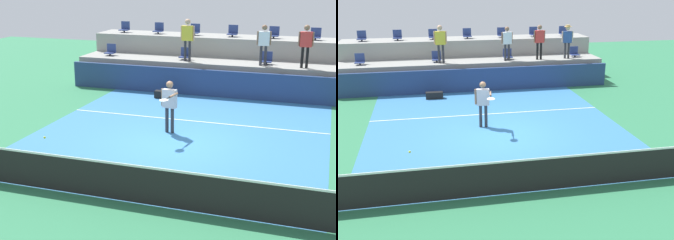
# 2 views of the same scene
# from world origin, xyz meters

# --- Properties ---
(ground_plane) EXTENTS (40.00, 40.00, 0.00)m
(ground_plane) POSITION_xyz_m (0.00, 0.00, 0.00)
(ground_plane) COLOR #2D754C
(court_inner_paint) EXTENTS (9.00, 10.00, 0.01)m
(court_inner_paint) POSITION_xyz_m (0.00, 1.00, 0.00)
(court_inner_paint) COLOR teal
(court_inner_paint) RESTS_ON ground_plane
(court_service_line) EXTENTS (9.00, 0.06, 0.00)m
(court_service_line) POSITION_xyz_m (0.00, 2.40, 0.01)
(court_service_line) COLOR white
(court_service_line) RESTS_ON ground_plane
(tennis_net) EXTENTS (10.48, 0.08, 1.07)m
(tennis_net) POSITION_xyz_m (0.00, -4.00, 0.50)
(tennis_net) COLOR black
(tennis_net) RESTS_ON ground_plane
(sponsor_backboard) EXTENTS (13.00, 0.16, 1.10)m
(sponsor_backboard) POSITION_xyz_m (0.00, 6.00, 0.55)
(sponsor_backboard) COLOR navy
(sponsor_backboard) RESTS_ON ground_plane
(seating_tier_lower) EXTENTS (13.00, 1.80, 1.25)m
(seating_tier_lower) POSITION_xyz_m (0.00, 7.30, 0.62)
(seating_tier_lower) COLOR gray
(seating_tier_lower) RESTS_ON ground_plane
(seating_tier_upper) EXTENTS (13.00, 1.80, 2.10)m
(seating_tier_upper) POSITION_xyz_m (0.00, 9.10, 1.05)
(seating_tier_upper) COLOR gray
(seating_tier_upper) RESTS_ON ground_plane
(stadium_chair_lower_far_left) EXTENTS (0.44, 0.40, 0.52)m
(stadium_chair_lower_far_left) POSITION_xyz_m (-5.30, 7.23, 1.46)
(stadium_chair_lower_far_left) COLOR #2D2D33
(stadium_chair_lower_far_left) RESTS_ON seating_tier_lower
(stadium_chair_lower_left) EXTENTS (0.44, 0.40, 0.52)m
(stadium_chair_lower_left) POSITION_xyz_m (-1.74, 7.23, 1.46)
(stadium_chair_lower_left) COLOR #2D2D33
(stadium_chair_lower_left) RESTS_ON seating_tier_lower
(stadium_chair_lower_right) EXTENTS (0.44, 0.40, 0.52)m
(stadium_chair_lower_right) POSITION_xyz_m (1.79, 7.23, 1.46)
(stadium_chair_lower_right) COLOR #2D2D33
(stadium_chair_lower_right) RESTS_ON seating_tier_lower
(stadium_chair_lower_far_right) EXTENTS (0.44, 0.40, 0.52)m
(stadium_chair_lower_far_right) POSITION_xyz_m (5.32, 7.23, 1.46)
(stadium_chair_lower_far_right) COLOR #2D2D33
(stadium_chair_lower_far_right) RESTS_ON seating_tier_lower
(stadium_chair_upper_far_left) EXTENTS (0.44, 0.40, 0.52)m
(stadium_chair_upper_far_left) POSITION_xyz_m (-5.35, 9.03, 2.31)
(stadium_chair_upper_far_left) COLOR #2D2D33
(stadium_chair_upper_far_left) RESTS_ON seating_tier_upper
(stadium_chair_upper_left) EXTENTS (0.44, 0.40, 0.52)m
(stadium_chair_upper_left) POSITION_xyz_m (-3.60, 9.03, 2.31)
(stadium_chair_upper_left) COLOR #2D2D33
(stadium_chair_upper_left) RESTS_ON seating_tier_upper
(stadium_chair_upper_mid_left) EXTENTS (0.44, 0.40, 0.52)m
(stadium_chair_upper_mid_left) POSITION_xyz_m (-1.81, 9.03, 2.31)
(stadium_chair_upper_mid_left) COLOR #2D2D33
(stadium_chair_upper_mid_left) RESTS_ON seating_tier_upper
(stadium_chair_upper_center) EXTENTS (0.44, 0.40, 0.52)m
(stadium_chair_upper_center) POSITION_xyz_m (-0.03, 9.03, 2.31)
(stadium_chair_upper_center) COLOR #2D2D33
(stadium_chair_upper_center) RESTS_ON seating_tier_upper
(stadium_chair_upper_mid_right) EXTENTS (0.44, 0.40, 0.52)m
(stadium_chair_upper_mid_right) POSITION_xyz_m (1.82, 9.03, 2.31)
(stadium_chair_upper_mid_right) COLOR #2D2D33
(stadium_chair_upper_mid_right) RESTS_ON seating_tier_upper
(stadium_chair_upper_right) EXTENTS (0.44, 0.40, 0.52)m
(stadium_chair_upper_right) POSITION_xyz_m (3.60, 9.03, 2.31)
(stadium_chair_upper_right) COLOR #2D2D33
(stadium_chair_upper_right) RESTS_ON seating_tier_upper
(stadium_chair_upper_far_right) EXTENTS (0.44, 0.40, 0.52)m
(stadium_chair_upper_far_right) POSITION_xyz_m (5.30, 9.03, 2.31)
(stadium_chair_upper_far_right) COLOR #2D2D33
(stadium_chair_upper_far_right) RESTS_ON seating_tier_upper
(tennis_player) EXTENTS (0.59, 1.23, 1.68)m
(tennis_player) POSITION_xyz_m (-0.39, 0.93, 1.03)
(tennis_player) COLOR #2D2D33
(tennis_player) RESTS_ON ground_plane
(spectator_in_white) EXTENTS (0.62, 0.25, 1.79)m
(spectator_in_white) POSITION_xyz_m (-1.53, 6.85, 2.34)
(spectator_in_white) COLOR #2D2D33
(spectator_in_white) RESTS_ON seating_tier_lower
(spectator_in_grey) EXTENTS (0.58, 0.25, 1.65)m
(spectator_in_grey) POSITION_xyz_m (1.68, 6.85, 2.24)
(spectator_in_grey) COLOR #2D2D33
(spectator_in_grey) RESTS_ON seating_tier_lower
(spectator_leaning_on_rail) EXTENTS (0.60, 0.25, 1.70)m
(spectator_leaning_on_rail) POSITION_xyz_m (3.31, 6.85, 2.28)
(spectator_leaning_on_rail) COLOR black
(spectator_leaning_on_rail) RESTS_ON seating_tier_lower
(spectator_with_hat) EXTENTS (0.57, 0.45, 1.67)m
(spectator_with_hat) POSITION_xyz_m (4.77, 6.85, 2.27)
(spectator_with_hat) COLOR #2D2D33
(spectator_with_hat) RESTS_ON seating_tier_lower
(tennis_ball) EXTENTS (0.07, 0.07, 0.07)m
(tennis_ball) POSITION_xyz_m (-2.88, -2.29, 0.62)
(tennis_ball) COLOR #CCE033
(equipment_bag) EXTENTS (0.76, 0.28, 0.30)m
(equipment_bag) POSITION_xyz_m (-1.99, 5.10, 0.15)
(equipment_bag) COLOR black
(equipment_bag) RESTS_ON ground_plane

